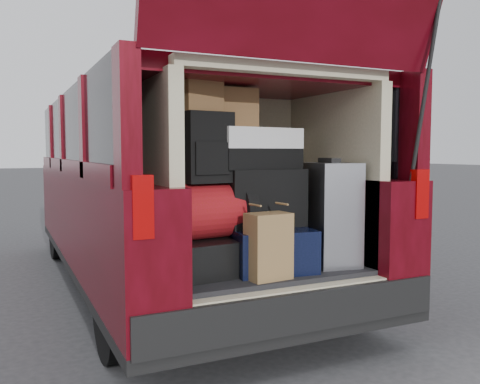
# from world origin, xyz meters

# --- Properties ---
(ground) EXTENTS (80.00, 80.00, 0.00)m
(ground) POSITION_xyz_m (0.00, 0.00, 0.00)
(ground) COLOR #313134
(ground) RESTS_ON ground
(minivan) EXTENTS (1.90, 5.35, 2.77)m
(minivan) POSITION_xyz_m (0.00, 1.86, 0.91)
(minivan) COLOR black
(minivan) RESTS_ON ground
(load_floor) EXTENTS (1.24, 1.05, 0.55)m
(load_floor) POSITION_xyz_m (0.00, 0.28, 0.28)
(load_floor) COLOR black
(load_floor) RESTS_ON ground
(black_hardshell) EXTENTS (0.44, 0.57, 0.21)m
(black_hardshell) POSITION_xyz_m (-0.39, 0.17, 0.65)
(black_hardshell) COLOR black
(black_hardshell) RESTS_ON load_floor
(navy_hardshell) EXTENTS (0.56, 0.65, 0.26)m
(navy_hardshell) POSITION_xyz_m (0.04, 0.13, 0.68)
(navy_hardshell) COLOR black
(navy_hardshell) RESTS_ON load_floor
(silver_roller) EXTENTS (0.34, 0.47, 0.66)m
(silver_roller) POSITION_xyz_m (0.47, 0.06, 0.88)
(silver_roller) COLOR silver
(silver_roller) RESTS_ON load_floor
(kraft_bag) EXTENTS (0.26, 0.18, 0.38)m
(kraft_bag) POSITION_xyz_m (-0.09, -0.14, 0.74)
(kraft_bag) COLOR olive
(kraft_bag) RESTS_ON load_floor
(red_duffel) EXTENTS (0.55, 0.40, 0.33)m
(red_duffel) POSITION_xyz_m (-0.35, 0.15, 0.93)
(red_duffel) COLOR maroon
(red_duffel) RESTS_ON black_hardshell
(black_soft_case) EXTENTS (0.51, 0.31, 0.36)m
(black_soft_case) POSITION_xyz_m (0.03, 0.16, 0.99)
(black_soft_case) COLOR black
(black_soft_case) RESTS_ON navy_hardshell
(backpack) EXTENTS (0.31, 0.21, 0.41)m
(backpack) POSITION_xyz_m (-0.36, 0.12, 1.30)
(backpack) COLOR black
(backpack) RESTS_ON red_duffel
(twotone_duffel) EXTENTS (0.61, 0.38, 0.26)m
(twotone_duffel) POSITION_xyz_m (0.00, 0.22, 1.30)
(twotone_duffel) COLOR white
(twotone_duffel) RESTS_ON black_soft_case
(grocery_sack_lower) EXTENTS (0.27, 0.24, 0.22)m
(grocery_sack_lower) POSITION_xyz_m (-0.40, 0.16, 1.62)
(grocery_sack_lower) COLOR brown
(grocery_sack_lower) RESTS_ON backpack
(grocery_sack_upper) EXTENTS (0.24, 0.20, 0.24)m
(grocery_sack_upper) POSITION_xyz_m (-0.13, 0.23, 1.54)
(grocery_sack_upper) COLOR brown
(grocery_sack_upper) RESTS_ON twotone_duffel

